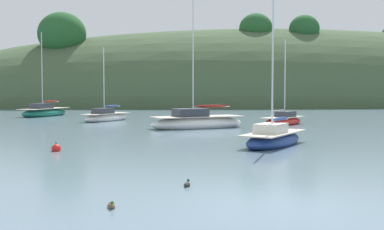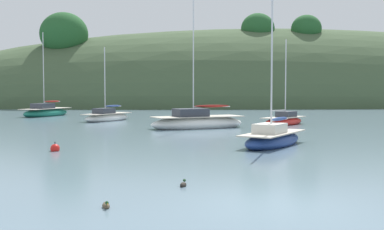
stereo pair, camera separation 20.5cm
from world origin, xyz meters
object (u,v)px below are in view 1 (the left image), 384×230
at_px(sailboat_red_portside, 197,122).
at_px(sailboat_grey_yawl, 44,112).
at_px(sailboat_black_sloop, 283,121).
at_px(sailboat_blue_center, 274,139).
at_px(sailboat_teal_outer, 106,117).
at_px(mooring_buoy_channel, 56,149).
at_px(duck_trailing, 111,206).
at_px(duck_lead, 187,185).

height_order(sailboat_red_portside, sailboat_grey_yawl, sailboat_red_portside).
relative_size(sailboat_grey_yawl, sailboat_black_sloop, 1.31).
height_order(sailboat_blue_center, sailboat_teal_outer, sailboat_blue_center).
height_order(sailboat_red_portside, mooring_buoy_channel, sailboat_red_portside).
relative_size(sailboat_blue_center, duck_trailing, 19.82).
bearing_deg(sailboat_grey_yawl, mooring_buoy_channel, -77.25).
distance_m(sailboat_red_portside, sailboat_blue_center, 11.85).
xyz_separation_m(sailboat_blue_center, sailboat_teal_outer, (-10.36, 20.82, 0.00)).
distance_m(sailboat_red_portside, sailboat_teal_outer, 12.03).
bearing_deg(duck_trailing, duck_lead, 48.03).
height_order(sailboat_red_portside, sailboat_black_sloop, sailboat_red_portside).
height_order(sailboat_red_portside, sailboat_teal_outer, sailboat_red_portside).
height_order(sailboat_red_portside, duck_trailing, sailboat_red_portside).
xyz_separation_m(sailboat_red_portside, sailboat_black_sloop, (7.68, 2.70, -0.11)).
height_order(sailboat_teal_outer, mooring_buoy_channel, sailboat_teal_outer).
height_order(sailboat_red_portside, duck_lead, sailboat_red_portside).
bearing_deg(mooring_buoy_channel, duck_trailing, -73.01).
bearing_deg(duck_lead, sailboat_blue_center, 60.52).
xyz_separation_m(sailboat_blue_center, duck_trailing, (-7.60, -12.07, -0.32)).
bearing_deg(sailboat_teal_outer, sailboat_grey_yawl, 130.25).
xyz_separation_m(sailboat_blue_center, sailboat_black_sloop, (4.97, 14.24, -0.03)).
bearing_deg(sailboat_blue_center, sailboat_grey_yawl, 121.06).
relative_size(sailboat_red_portside, duck_lead, 26.53).
xyz_separation_m(sailboat_black_sloop, mooring_buoy_channel, (-15.92, -15.34, -0.22)).
bearing_deg(sailboat_teal_outer, sailboat_blue_center, -63.55).
relative_size(sailboat_red_portside, mooring_buoy_channel, 20.44).
height_order(sailboat_teal_outer, duck_trailing, sailboat_teal_outer).
height_order(sailboat_grey_yawl, sailboat_blue_center, sailboat_grey_yawl).
height_order(sailboat_black_sloop, mooring_buoy_channel, sailboat_black_sloop).
distance_m(sailboat_black_sloop, sailboat_teal_outer, 16.68).
distance_m(sailboat_grey_yawl, sailboat_teal_outer, 11.73).
xyz_separation_m(sailboat_black_sloop, duck_lead, (-10.47, -23.97, -0.29)).
bearing_deg(sailboat_grey_yawl, sailboat_red_portside, -50.14).
relative_size(duck_lead, duck_trailing, 0.98).
bearing_deg(sailboat_teal_outer, mooring_buoy_channel, -91.55).
distance_m(sailboat_red_portside, duck_lead, 21.45).
bearing_deg(sailboat_grey_yawl, sailboat_blue_center, -58.94).
xyz_separation_m(mooring_buoy_channel, duck_trailing, (3.35, -10.96, -0.07)).
bearing_deg(duck_lead, duck_trailing, -131.97).
xyz_separation_m(sailboat_grey_yawl, sailboat_blue_center, (17.93, -29.77, -0.07)).
distance_m(sailboat_grey_yawl, duck_trailing, 43.10).
bearing_deg(sailboat_teal_outer, sailboat_black_sloop, -23.25).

